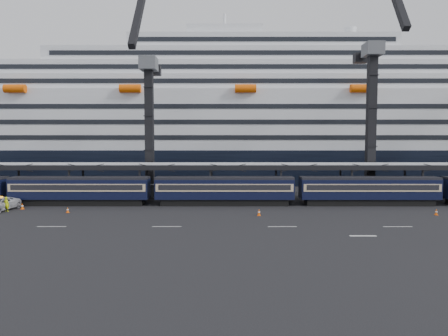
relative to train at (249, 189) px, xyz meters
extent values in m
plane|color=black|center=(4.65, -10.00, -2.20)|extent=(260.00, 260.00, 0.00)
cube|color=beige|center=(-21.35, -14.00, -2.19)|extent=(3.00, 0.15, 0.02)
cube|color=beige|center=(-9.35, -14.00, -2.19)|extent=(3.00, 0.15, 0.02)
cube|color=beige|center=(2.65, -14.00, -2.19)|extent=(3.00, 0.15, 0.02)
cube|color=beige|center=(14.65, -14.00, -2.19)|extent=(3.00, 0.15, 0.02)
cube|color=beige|center=(9.65, -18.00, -2.19)|extent=(2.50, 0.40, 0.02)
cube|color=black|center=(-23.35, 0.00, -1.75)|extent=(17.48, 2.40, 0.90)
cube|color=black|center=(-23.35, 0.00, 0.05)|extent=(19.00, 2.80, 2.70)
cube|color=beige|center=(-23.35, 0.00, 0.35)|extent=(18.62, 2.92, 1.05)
cube|color=black|center=(-23.35, 0.00, 0.40)|extent=(17.86, 2.98, 0.70)
cube|color=black|center=(-23.35, 0.00, 1.55)|extent=(19.00, 2.50, 0.35)
cube|color=black|center=(-3.35, 0.00, -1.75)|extent=(17.48, 2.40, 0.90)
cube|color=black|center=(-3.35, 0.00, 0.05)|extent=(19.00, 2.80, 2.70)
cube|color=beige|center=(-3.35, 0.00, 0.35)|extent=(18.62, 2.92, 1.05)
cube|color=black|center=(-3.35, 0.00, 0.40)|extent=(17.86, 2.98, 0.70)
cube|color=black|center=(-3.35, 0.00, 1.55)|extent=(19.00, 2.50, 0.35)
cube|color=black|center=(16.65, 0.00, -1.75)|extent=(17.48, 2.40, 0.90)
cube|color=black|center=(16.65, 0.00, 0.05)|extent=(19.00, 2.80, 2.70)
cube|color=beige|center=(16.65, 0.00, 0.35)|extent=(18.62, 2.92, 1.05)
cube|color=black|center=(16.65, 0.00, 0.40)|extent=(17.86, 2.98, 0.70)
cube|color=black|center=(16.65, 0.00, 1.55)|extent=(19.00, 2.50, 0.35)
cube|color=#93959B|center=(4.65, 4.00, 3.20)|extent=(130.00, 6.00, 0.25)
cube|color=black|center=(4.65, 1.00, 2.90)|extent=(130.00, 0.25, 0.70)
cube|color=black|center=(4.65, 7.00, 2.90)|extent=(130.00, 0.25, 0.70)
cube|color=black|center=(-35.35, 6.80, 0.50)|extent=(0.25, 0.25, 5.40)
cube|color=black|center=(-25.35, 1.20, 0.50)|extent=(0.25, 0.25, 5.40)
cube|color=black|center=(-25.35, 6.80, 0.50)|extent=(0.25, 0.25, 5.40)
cube|color=black|center=(-15.35, 1.20, 0.50)|extent=(0.25, 0.25, 5.40)
cube|color=black|center=(-15.35, 6.80, 0.50)|extent=(0.25, 0.25, 5.40)
cube|color=black|center=(-5.35, 1.20, 0.50)|extent=(0.25, 0.25, 5.40)
cube|color=black|center=(-5.35, 6.80, 0.50)|extent=(0.25, 0.25, 5.40)
cube|color=black|center=(4.65, 1.20, 0.50)|extent=(0.25, 0.25, 5.40)
cube|color=black|center=(4.65, 6.80, 0.50)|extent=(0.25, 0.25, 5.40)
cube|color=black|center=(14.65, 1.20, 0.50)|extent=(0.25, 0.25, 5.40)
cube|color=black|center=(14.65, 6.80, 0.50)|extent=(0.25, 0.25, 5.40)
cube|color=black|center=(24.65, 1.20, 0.50)|extent=(0.25, 0.25, 5.40)
cube|color=black|center=(24.65, 6.80, 0.50)|extent=(0.25, 0.25, 5.40)
cube|color=black|center=(4.65, 36.00, 1.30)|extent=(200.00, 28.00, 7.00)
cube|color=white|center=(4.65, 36.00, 10.80)|extent=(190.00, 26.88, 12.00)
cube|color=white|center=(4.65, 36.00, 18.30)|extent=(160.00, 24.64, 3.00)
cube|color=black|center=(4.65, 23.63, 18.30)|extent=(153.60, 0.12, 0.90)
cube|color=white|center=(4.65, 36.00, 21.30)|extent=(124.00, 21.84, 3.00)
cube|color=black|center=(4.65, 25.03, 21.30)|extent=(119.04, 0.12, 0.90)
cube|color=white|center=(4.65, 36.00, 24.30)|extent=(90.00, 19.04, 3.00)
cube|color=black|center=(4.65, 26.43, 24.30)|extent=(86.40, 0.12, 0.90)
cube|color=white|center=(4.65, 36.00, 27.30)|extent=(56.00, 16.24, 3.00)
cube|color=black|center=(4.65, 27.83, 27.30)|extent=(53.76, 0.12, 0.90)
cube|color=white|center=(-3.35, 36.00, 29.80)|extent=(16.00, 12.00, 2.50)
cylinder|color=white|center=(24.65, 36.00, 30.30)|extent=(2.80, 2.80, 3.00)
cylinder|color=#F85A07|center=(-43.35, 21.96, 16.60)|extent=(4.00, 1.60, 1.60)
cylinder|color=#F85A07|center=(-21.35, 21.96, 16.60)|extent=(4.00, 1.60, 1.60)
cylinder|color=#F85A07|center=(0.65, 21.96, 16.60)|extent=(4.00, 1.60, 1.60)
cylinder|color=#F85A07|center=(22.65, 21.96, 16.60)|extent=(4.00, 1.60, 1.60)
cube|color=#53565C|center=(-15.35, 9.00, -1.20)|extent=(4.50, 4.50, 2.00)
cube|color=black|center=(-15.35, 9.00, 8.80)|extent=(1.30, 1.30, 18.00)
cube|color=#53565C|center=(-15.35, 9.00, 18.80)|extent=(2.60, 3.20, 2.00)
cube|color=black|center=(-15.35, 3.21, 25.69)|extent=(0.90, 12.26, 14.37)
cube|color=black|center=(-15.35, 11.52, 18.80)|extent=(0.90, 5.04, 0.90)
cube|color=black|center=(-15.35, 14.04, 18.60)|extent=(2.20, 1.60, 1.60)
cube|color=#53565C|center=(19.65, 8.00, -1.20)|extent=(4.50, 4.50, 2.00)
cube|color=black|center=(19.65, 8.00, 9.80)|extent=(1.30, 1.30, 20.00)
cube|color=#53565C|center=(19.65, 8.00, 20.80)|extent=(2.60, 3.20, 2.00)
cube|color=black|center=(19.65, 10.80, 20.80)|extent=(0.90, 5.60, 0.90)
cube|color=black|center=(19.65, 13.60, 20.60)|extent=(2.20, 1.60, 1.60)
imported|color=#D0E30B|center=(-30.83, -5.16, -1.27)|extent=(0.75, 0.57, 1.86)
cube|color=#F85A07|center=(-29.68, -3.56, -2.18)|extent=(0.43, 0.43, 0.04)
cone|color=#F85A07|center=(-29.68, -3.56, -1.75)|extent=(0.36, 0.36, 0.81)
cylinder|color=white|center=(-29.68, -3.56, -1.75)|extent=(0.30, 0.30, 0.13)
cube|color=#F85A07|center=(-22.80, -6.02, -2.18)|extent=(0.36, 0.36, 0.04)
cone|color=#F85A07|center=(-22.80, -6.02, -1.82)|extent=(0.31, 0.31, 0.69)
cylinder|color=white|center=(-22.80, -6.02, -1.82)|extent=(0.26, 0.26, 0.12)
cube|color=#F85A07|center=(0.76, -7.88, -2.18)|extent=(0.41, 0.41, 0.04)
cone|color=#F85A07|center=(0.76, -7.88, -1.77)|extent=(0.35, 0.35, 0.78)
cylinder|color=white|center=(0.76, -7.88, -1.77)|extent=(0.29, 0.29, 0.13)
cube|color=#F85A07|center=(22.07, -7.51, -2.18)|extent=(0.38, 0.38, 0.04)
cone|color=#F85A07|center=(22.07, -7.51, -1.80)|extent=(0.32, 0.32, 0.72)
cylinder|color=white|center=(22.07, -7.51, -1.80)|extent=(0.27, 0.27, 0.12)
camera|label=1|loc=(-3.34, -54.88, 6.77)|focal=32.00mm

